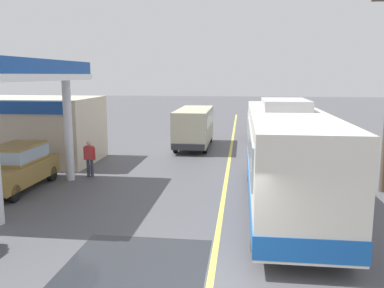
# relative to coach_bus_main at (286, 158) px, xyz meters

# --- Properties ---
(ground) EXTENTS (120.00, 120.00, 0.00)m
(ground) POSITION_rel_coach_bus_main_xyz_m (-2.18, 13.17, -1.72)
(ground) COLOR #4C4C51
(lane_divider_stripe) EXTENTS (0.16, 50.00, 0.01)m
(lane_divider_stripe) POSITION_rel_coach_bus_main_xyz_m (-2.18, 8.17, -1.72)
(lane_divider_stripe) COLOR #D8CC4C
(lane_divider_stripe) RESTS_ON ground
(wet_puddle_patch) EXTENTS (3.46, 5.39, 0.01)m
(wet_puddle_patch) POSITION_rel_coach_bus_main_xyz_m (-4.04, -6.06, -1.72)
(wet_puddle_patch) COLOR #26282D
(wet_puddle_patch) RESTS_ON ground
(coach_bus_main) EXTENTS (2.60, 11.04, 3.69)m
(coach_bus_main) POSITION_rel_coach_bus_main_xyz_m (0.00, 0.00, 0.00)
(coach_bus_main) COLOR silver
(coach_bus_main) RESTS_ON ground
(gas_station_roadside) EXTENTS (9.10, 11.95, 5.10)m
(gas_station_roadside) POSITION_rel_coach_bus_main_xyz_m (-12.69, 4.01, 0.91)
(gas_station_roadside) COLOR #194799
(gas_station_roadside) RESTS_ON ground
(car_at_pump) EXTENTS (1.70, 4.20, 1.82)m
(car_at_pump) POSITION_rel_coach_bus_main_xyz_m (-10.47, 0.83, -0.71)
(car_at_pump) COLOR olive
(car_at_pump) RESTS_ON ground
(minibus_opposing_lane) EXTENTS (2.04, 6.13, 2.44)m
(minibus_opposing_lane) POSITION_rel_coach_bus_main_xyz_m (-4.54, 11.31, -0.25)
(minibus_opposing_lane) COLOR #BFB799
(minibus_opposing_lane) RESTS_ON ground
(pedestrian_near_pump) EXTENTS (0.55, 0.22, 1.66)m
(pedestrian_near_pump) POSITION_rel_coach_bus_main_xyz_m (-8.32, 3.14, -0.79)
(pedestrian_near_pump) COLOR #33333F
(pedestrian_near_pump) RESTS_ON ground
(car_trailing_behind_bus) EXTENTS (1.70, 4.20, 1.82)m
(car_trailing_behind_bus) POSITION_rel_coach_bus_main_xyz_m (0.24, 15.50, -0.71)
(car_trailing_behind_bus) COLOR black
(car_trailing_behind_bus) RESTS_ON ground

